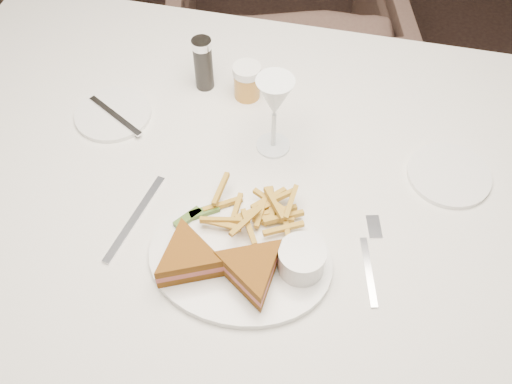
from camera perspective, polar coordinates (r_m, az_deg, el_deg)
The scene contains 4 objects.
ground at distance 1.88m, azimuth 11.07°, elevation -7.89°, with size 5.00×5.00×0.00m, color black.
table at distance 1.40m, azimuth 0.25°, elevation -8.87°, with size 1.53×1.02×0.75m, color silver.
chair_far at distance 2.01m, azimuth 2.52°, elevation 14.42°, with size 0.71×0.66×0.73m, color #45322A.
table_setting at distance 1.02m, azimuth -0.87°, elevation -1.04°, with size 0.85×0.61×0.18m.
Camera 1 is at (-0.25, -0.93, 1.61)m, focal length 40.00 mm.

